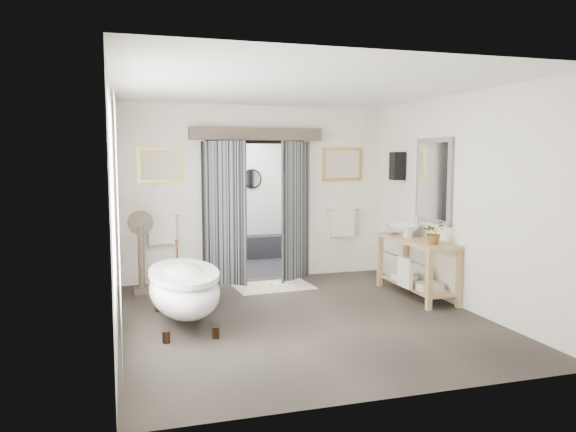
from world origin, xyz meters
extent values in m
plane|color=#463E35|center=(0.00, 0.00, 0.00)|extent=(5.00, 5.00, 0.00)
cube|color=silver|center=(0.00, -2.50, 1.45)|extent=(4.50, 0.02, 2.90)
cube|color=silver|center=(-2.25, 0.00, 1.45)|extent=(0.02, 5.00, 2.90)
cube|color=silver|center=(2.25, 0.00, 1.45)|extent=(0.02, 5.00, 2.90)
cube|color=silver|center=(-1.52, 2.50, 1.45)|extent=(1.45, 0.02, 2.90)
cube|color=silver|center=(1.52, 2.50, 1.45)|extent=(1.45, 0.02, 2.90)
cube|color=silver|center=(0.00, 2.50, 2.60)|extent=(1.60, 0.02, 0.60)
cube|color=white|center=(0.00, 0.00, 2.90)|extent=(4.50, 5.00, 0.02)
cube|color=silver|center=(-2.20, -0.60, 1.35)|extent=(0.02, 2.20, 2.70)
cube|color=gray|center=(2.23, 0.59, 1.70)|extent=(0.05, 0.95, 1.25)
cube|color=silver|center=(2.19, 0.59, 1.70)|extent=(0.01, 0.80, 1.10)
cube|color=black|center=(2.13, 1.55, 1.90)|extent=(0.20, 0.20, 0.45)
sphere|color=#FFCC8C|center=(2.13, 1.55, 1.90)|extent=(0.10, 0.10, 0.10)
cube|color=black|center=(0.00, 3.50, 0.01)|extent=(2.20, 2.00, 0.01)
cube|color=white|center=(0.00, 3.50, 2.50)|extent=(2.20, 2.00, 0.02)
cube|color=white|center=(0.00, 4.50, 1.25)|extent=(2.20, 0.02, 2.50)
cube|color=white|center=(-1.10, 3.50, 1.25)|extent=(0.02, 2.00, 2.50)
cube|color=white|center=(1.10, 3.50, 1.25)|extent=(0.02, 2.00, 2.50)
cube|color=black|center=(0.00, 4.32, 0.23)|extent=(2.00, 0.35, 0.45)
cylinder|color=silver|center=(-0.40, 4.47, 1.60)|extent=(0.40, 0.03, 0.40)
cylinder|color=silver|center=(0.40, 4.47, 1.60)|extent=(0.40, 0.03, 0.40)
cube|color=black|center=(-0.80, 2.50, 1.15)|extent=(0.07, 0.10, 2.30)
cube|color=black|center=(0.80, 2.50, 1.15)|extent=(0.07, 0.10, 2.30)
cube|color=black|center=(0.00, 2.50, 2.30)|extent=(1.67, 0.10, 0.07)
cube|color=black|center=(-0.60, 2.15, 1.15)|extent=(0.64, 0.55, 2.30)
cube|color=black|center=(0.60, 2.15, 1.15)|extent=(0.64, 0.55, 2.30)
cube|color=#4F4134|center=(0.00, 2.40, 2.42)|extent=(2.20, 0.20, 0.20)
cube|color=gold|center=(-1.55, 2.48, 1.92)|extent=(0.72, 0.03, 0.57)
cube|color=beige|center=(-1.55, 2.46, 1.92)|extent=(0.62, 0.01, 0.47)
cube|color=gold|center=(1.55, 2.48, 1.92)|extent=(0.72, 0.03, 0.57)
cube|color=beige|center=(1.55, 2.46, 1.92)|extent=(0.62, 0.01, 0.47)
cylinder|color=silver|center=(-1.55, 2.44, 1.12)|extent=(0.60, 0.02, 0.02)
cube|color=#EEE8CD|center=(-1.55, 2.42, 0.90)|extent=(0.42, 0.08, 0.48)
cylinder|color=silver|center=(1.55, 2.44, 1.12)|extent=(0.60, 0.02, 0.02)
cube|color=#EEE8CD|center=(1.55, 2.42, 0.90)|extent=(0.42, 0.08, 0.48)
cylinder|color=#332114|center=(-1.73, -0.48, 0.07)|extent=(0.09, 0.09, 0.13)
cylinder|color=#332114|center=(-1.18, -0.48, 0.07)|extent=(0.09, 0.09, 0.13)
cylinder|color=#332114|center=(-1.73, 0.84, 0.07)|extent=(0.09, 0.09, 0.13)
cylinder|color=#332114|center=(-1.18, 0.84, 0.07)|extent=(0.09, 0.09, 0.13)
ellipsoid|color=white|center=(-1.46, 0.18, 0.43)|extent=(0.84, 1.87, 0.59)
cylinder|color=#332114|center=(-1.46, 1.04, 0.79)|extent=(0.03, 0.03, 0.24)
cube|color=tan|center=(1.75, -0.15, 0.42)|extent=(0.07, 0.07, 0.85)
cube|color=tan|center=(2.21, -0.15, 0.42)|extent=(0.07, 0.07, 0.85)
cube|color=tan|center=(1.75, 1.33, 0.42)|extent=(0.07, 0.07, 0.85)
cube|color=tan|center=(2.21, 1.33, 0.42)|extent=(0.07, 0.07, 0.85)
cube|color=tan|center=(1.98, 0.59, 0.82)|extent=(0.55, 1.60, 0.05)
cube|color=tan|center=(1.98, 0.59, 0.16)|extent=(0.45, 1.50, 0.03)
cylinder|color=silver|center=(1.71, 0.59, 0.60)|extent=(0.02, 1.40, 0.02)
cube|color=#EEE8CD|center=(1.71, 0.44, 0.40)|extent=(0.06, 0.34, 0.42)
cube|color=#EEE8CD|center=(1.98, 0.24, 0.23)|extent=(0.35, 0.25, 0.10)
cube|color=#EEE8CD|center=(1.98, 0.94, 0.23)|extent=(0.35, 0.25, 0.10)
cube|color=#4F4134|center=(-1.90, 1.91, 0.04)|extent=(0.24, 0.24, 0.09)
cylinder|color=#4F4134|center=(-1.90, 1.91, 0.55)|extent=(0.10, 0.10, 0.93)
cylinder|color=silver|center=(-1.90, 1.93, 1.07)|extent=(0.33, 0.02, 0.33)
cylinder|color=#4F4134|center=(-1.90, 1.91, 1.07)|extent=(0.37, 0.02, 0.37)
cube|color=beige|center=(0.11, 1.76, 0.01)|extent=(1.25, 0.88, 0.01)
cube|color=silver|center=(0.13, 1.70, 0.04)|extent=(0.10, 0.25, 0.05)
cube|color=silver|center=(0.36, 1.70, 0.04)|extent=(0.10, 0.25, 0.05)
imported|color=white|center=(1.94, 0.96, 0.93)|extent=(0.57, 0.57, 0.17)
imported|color=gray|center=(1.94, 0.10, 1.02)|extent=(0.37, 0.34, 0.33)
imported|color=gray|center=(1.89, 0.73, 0.95)|extent=(0.10, 0.10, 0.19)
imported|color=gray|center=(1.90, 1.24, 0.94)|extent=(0.18, 0.18, 0.18)
camera|label=1|loc=(-2.17, -6.64, 2.06)|focal=35.00mm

